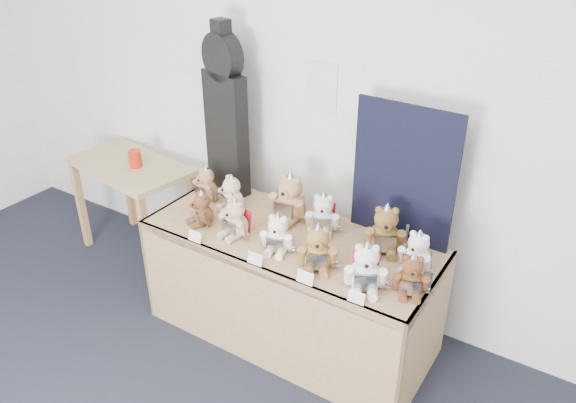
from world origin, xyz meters
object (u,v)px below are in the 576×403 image
Objects in this scene: teddy_front_end at (412,276)px; teddy_back_centre_left at (290,200)px; teddy_front_centre at (278,235)px; teddy_front_right at (318,249)px; teddy_back_right at (385,231)px; teddy_back_centre_right at (323,215)px; guitar_case at (225,112)px; teddy_back_left at (231,195)px; teddy_front_left at (235,219)px; side_table at (132,179)px; teddy_front_far_right at (366,269)px; display_table at (284,264)px; teddy_back_end at (417,254)px; teddy_back_far_left at (206,185)px; red_cup at (135,159)px; teddy_front_far_left at (202,210)px.

teddy_front_end is 0.95m from teddy_back_centre_left.
teddy_front_right is (0.27, -0.02, 0.01)m from teddy_front_centre.
teddy_back_centre_right is at bearing 157.52° from teddy_back_right.
teddy_back_left is (0.19, -0.23, -0.44)m from guitar_case.
guitar_case is 0.95m from teddy_front_centre.
teddy_front_left reaches higher than teddy_front_end.
side_table is at bearing 152.63° from teddy_front_end.
teddy_front_far_right is 0.58m from teddy_back_centre_right.
display_table is 5.60× the size of teddy_back_right.
teddy_front_end is at bearing -69.62° from teddy_back_end.
teddy_front_centre is 0.93× the size of teddy_back_centre_right.
teddy_front_right is 0.54m from teddy_back_centre_left.
teddy_front_end is at bearing -12.97° from teddy_front_centre.
side_table is at bearing 156.94° from teddy_back_right.
teddy_front_end and teddy_back_far_left have the same top height.
display_table is 0.80m from teddy_back_end.
teddy_front_end is 0.72m from teddy_back_centre_right.
teddy_front_right reaches higher than red_cup.
side_table is 8.12× the size of red_cup.
teddy_front_far_left is at bearing -169.75° from display_table.
teddy_front_centre is at bearing -67.55° from teddy_back_centre_left.
teddy_back_left is at bearing 139.97° from teddy_front_far_right.
teddy_front_far_left is at bearing -41.45° from teddy_back_far_left.
teddy_front_end is at bearing -17.59° from teddy_back_centre_left.
guitar_case reaches higher than display_table.
teddy_front_far_right is at bearing -7.03° from guitar_case.
teddy_front_left is at bearing 163.08° from teddy_front_centre.
teddy_front_centre is 0.59m from teddy_back_right.
teddy_back_far_left is at bearing -163.34° from teddy_back_left.
red_cup is 0.39× the size of teddy_back_right.
teddy_front_end is (0.79, -0.06, 0.26)m from display_table.
display_table is 0.28m from teddy_front_centre.
side_table is at bearing 158.14° from teddy_back_centre_right.
side_table is at bearing -155.05° from guitar_case.
display_table is at bearing -163.01° from teddy_back_end.
teddy_front_left is at bearing -17.21° from teddy_back_far_left.
side_table is 3.17× the size of teddy_back_right.
teddy_back_end is at bearing 12.49° from teddy_back_far_left.
teddy_front_left is at bearing -15.19° from red_cup.
teddy_back_end is at bearing -5.84° from teddy_back_centre_left.
side_table is 1.55m from teddy_front_centre.
side_table is 1.82m from teddy_front_right.
teddy_back_centre_left reaches higher than red_cup.
teddy_front_centre is 0.78m from teddy_back_far_left.
teddy_front_right reaches higher than teddy_front_far_left.
teddy_back_centre_left is at bearing 9.41° from side_table.
teddy_back_centre_left is at bearing 126.03° from teddy_front_far_right.
teddy_back_right reaches higher than display_table.
teddy_back_left is at bearing -173.54° from teddy_back_end.
side_table is 3.85× the size of teddy_front_centre.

